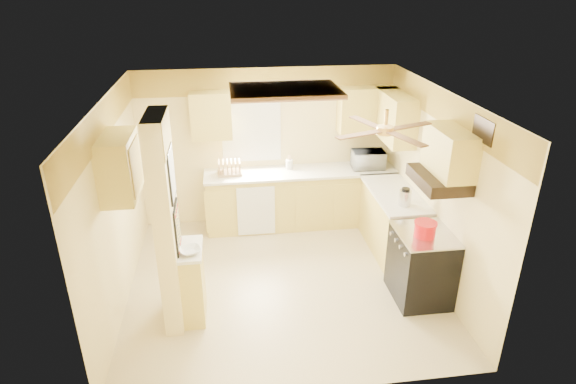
{
  "coord_description": "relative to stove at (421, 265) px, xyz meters",
  "views": [
    {
      "loc": [
        -0.66,
        -5.35,
        3.76
      ],
      "look_at": [
        0.12,
        0.35,
        1.15
      ],
      "focal_mm": 30.0,
      "sensor_mm": 36.0,
      "label": 1
    }
  ],
  "objects": [
    {
      "name": "vent_grate",
      "position": [
        0.31,
        -0.35,
        1.84
      ],
      "size": [
        0.02,
        0.4,
        0.25
      ],
      "primitive_type": "cube",
      "color": "black",
      "rests_on": "wall_right"
    },
    {
      "name": "lower_cabinets_right",
      "position": [
        0.03,
        1.15,
        -0.01
      ],
      "size": [
        0.6,
        1.4,
        0.9
      ],
      "primitive_type": "cube",
      "color": "#DBCA61",
      "rests_on": "floor"
    },
    {
      "name": "ceiling_light_panel",
      "position": [
        -1.57,
        1.05,
        2.0
      ],
      "size": [
        1.35,
        0.95,
        0.06
      ],
      "color": "brown",
      "rests_on": "ceiling"
    },
    {
      "name": "dutch_oven",
      "position": [
        -0.04,
        -0.05,
        0.55
      ],
      "size": [
        0.27,
        0.27,
        0.18
      ],
      "color": "red",
      "rests_on": "stove"
    },
    {
      "name": "wall_front",
      "position": [
        -1.67,
        -1.35,
        0.79
      ],
      "size": [
        4.0,
        0.0,
        4.0
      ],
      "primitive_type": "plane",
      "rotation": [
        -1.57,
        0.0,
        0.0
      ],
      "color": "#F0DA92",
      "rests_on": "floor"
    },
    {
      "name": "dish_rack",
      "position": [
        -2.29,
        2.16,
        0.56
      ],
      "size": [
        0.38,
        0.29,
        0.21
      ],
      "color": "tan",
      "rests_on": "countertop_back"
    },
    {
      "name": "range_hood",
      "position": [
        0.07,
        0.0,
        1.16
      ],
      "size": [
        0.5,
        0.76,
        0.14
      ],
      "primitive_type": "cube",
      "color": "black",
      "rests_on": "upper_cab_over_stove"
    },
    {
      "name": "microwave",
      "position": [
        -0.1,
        2.13,
        0.62
      ],
      "size": [
        0.52,
        0.37,
        0.28
      ],
      "primitive_type": "imported",
      "rotation": [
        0.0,
        0.0,
        3.09
      ],
      "color": "white",
      "rests_on": "countertop_back"
    },
    {
      "name": "ceiling",
      "position": [
        -1.67,
        0.55,
        2.04
      ],
      "size": [
        4.0,
        4.0,
        0.0
      ],
      "primitive_type": "plane",
      "rotation": [
        3.14,
        0.0,
        0.0
      ],
      "color": "white",
      "rests_on": "wall_back"
    },
    {
      "name": "utensil_crock",
      "position": [
        -1.34,
        2.26,
        0.56
      ],
      "size": [
        0.11,
        0.11,
        0.23
      ],
      "color": "white",
      "rests_on": "countertop_back"
    },
    {
      "name": "wallpaper_border",
      "position": [
        -1.67,
        2.43,
        1.84
      ],
      "size": [
        4.0,
        0.02,
        0.4
      ],
      "primitive_type": "cube",
      "color": "gold",
      "rests_on": "wall_back"
    },
    {
      "name": "floor",
      "position": [
        -1.67,
        0.55,
        -0.46
      ],
      "size": [
        4.0,
        4.0,
        0.0
      ],
      "primitive_type": "plane",
      "color": "beige",
      "rests_on": "ground"
    },
    {
      "name": "upper_cab_back_right",
      "position": [
        -0.12,
        2.27,
        1.39
      ],
      "size": [
        0.9,
        0.35,
        0.7
      ],
      "primitive_type": "cube",
      "color": "#DBCA61",
      "rests_on": "wall_back"
    },
    {
      "name": "partition_ledge",
      "position": [
        -2.8,
        0.0,
        -0.01
      ],
      "size": [
        0.25,
        0.55,
        0.9
      ],
      "primitive_type": "cube",
      "color": "#DBCA61",
      "rests_on": "floor"
    },
    {
      "name": "bowl",
      "position": [
        -2.78,
        -0.11,
        0.51
      ],
      "size": [
        0.29,
        0.29,
        0.06
      ],
      "primitive_type": "imported",
      "rotation": [
        0.0,
        0.0,
        0.29
      ],
      "color": "white",
      "rests_on": "ledge_top"
    },
    {
      "name": "wall_left",
      "position": [
        -3.67,
        0.55,
        0.79
      ],
      "size": [
        0.0,
        3.8,
        3.8
      ],
      "primitive_type": "plane",
      "rotation": [
        1.57,
        0.0,
        1.57
      ],
      "color": "#F0DA92",
      "rests_on": "floor"
    },
    {
      "name": "partition_column",
      "position": [
        -3.02,
        0.0,
        0.79
      ],
      "size": [
        0.2,
        0.7,
        2.5
      ],
      "primitive_type": "cube",
      "color": "#F0DA92",
      "rests_on": "floor"
    },
    {
      "name": "ledge_top",
      "position": [
        -2.8,
        0.0,
        0.46
      ],
      "size": [
        0.28,
        0.58,
        0.04
      ],
      "primitive_type": "cube",
      "color": "silver",
      "rests_on": "partition_ledge"
    },
    {
      "name": "kettle",
      "position": [
        0.0,
        0.73,
        0.59
      ],
      "size": [
        0.16,
        0.16,
        0.25
      ],
      "color": "silver",
      "rests_on": "countertop_right"
    },
    {
      "name": "stove",
      "position": [
        0.0,
        0.0,
        0.0
      ],
      "size": [
        0.68,
        0.77,
        0.92
      ],
      "color": "black",
      "rests_on": "floor"
    },
    {
      "name": "poster_nashville",
      "position": [
        -2.91,
        0.0,
        0.74
      ],
      "size": [
        0.02,
        0.42,
        0.57
      ],
      "color": "black",
      "rests_on": "partition_column"
    },
    {
      "name": "lower_cabinets_back",
      "position": [
        -1.17,
        2.15,
        -0.01
      ],
      "size": [
        3.0,
        0.6,
        0.9
      ],
      "primitive_type": "cube",
      "color": "#DBCA61",
      "rests_on": "floor"
    },
    {
      "name": "ceiling_fan",
      "position": [
        -0.67,
        -0.15,
        1.83
      ],
      "size": [
        1.15,
        1.15,
        0.26
      ],
      "color": "gold",
      "rests_on": "ceiling"
    },
    {
      "name": "upper_cab_back_left",
      "position": [
        -2.52,
        2.27,
        1.39
      ],
      "size": [
        0.6,
        0.35,
        0.7
      ],
      "primitive_type": "cube",
      "color": "#DBCA61",
      "rests_on": "wall_back"
    },
    {
      "name": "upper_cab_over_stove",
      "position": [
        0.16,
        0.0,
        1.49
      ],
      "size": [
        0.35,
        0.76,
        0.52
      ],
      "primitive_type": "cube",
      "color": "#DBCA61",
      "rests_on": "wall_right"
    },
    {
      "name": "poster_menu",
      "position": [
        -2.91,
        0.0,
        1.39
      ],
      "size": [
        0.02,
        0.42,
        0.57
      ],
      "color": "black",
      "rests_on": "partition_column"
    },
    {
      "name": "wall_back",
      "position": [
        -1.67,
        2.45,
        0.79
      ],
      "size": [
        4.0,
        0.0,
        4.0
      ],
      "primitive_type": "plane",
      "rotation": [
        1.57,
        0.0,
        0.0
      ],
      "color": "#F0DA92",
      "rests_on": "floor"
    },
    {
      "name": "wall_right",
      "position": [
        0.33,
        0.55,
        0.79
      ],
      "size": [
        0.0,
        3.8,
        3.8
      ],
      "primitive_type": "plane",
      "rotation": [
        1.57,
        0.0,
        -1.57
      ],
      "color": "#F0DA92",
      "rests_on": "floor"
    },
    {
      "name": "dishwasher_panel",
      "position": [
        -1.92,
        1.84,
        -0.03
      ],
      "size": [
        0.58,
        0.02,
        0.8
      ],
      "primitive_type": "cube",
      "color": "white",
      "rests_on": "lower_cabinets_back"
    },
    {
      "name": "countertop_back",
      "position": [
        -1.17,
        2.14,
        0.46
      ],
      "size": [
        3.04,
        0.64,
        0.04
      ],
      "primitive_type": "cube",
      "color": "silver",
      "rests_on": "lower_cabinets_back"
    },
    {
      "name": "window",
      "position": [
        -1.92,
        2.44,
        1.09
      ],
      "size": [
        0.92,
        0.02,
        1.02
      ],
      "color": "white",
      "rests_on": "wall_back"
    },
    {
      "name": "countertop_right",
      "position": [
        0.02,
        1.15,
        0.46
      ],
      "size": [
        0.64,
        1.44,
        0.04
      ],
      "primitive_type": "cube",
      "color": "silver",
      "rests_on": "lower_cabinets_right"
    },
    {
      "name": "upper_cab_right",
      "position": [
        0.16,
        1.8,
        1.39
      ],
      "size": [
        0.35,
        1.0,
        0.7
      ],
      "primitive_type": "cube",
      "color": "#DBCA61",
      "rests_on": "wall_right"
    },
    {
      "name": "upper_cab_left_wall",
      "position": [
        -3.49,
        0.3,
        1.39
      ],
      "size": [
        0.35,
        0.75,
        0.7
      ],
      "primitive_type": "cube",
      "color": "#DBCA61",
      "rests_on": "wall_left"
    }
  ]
}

